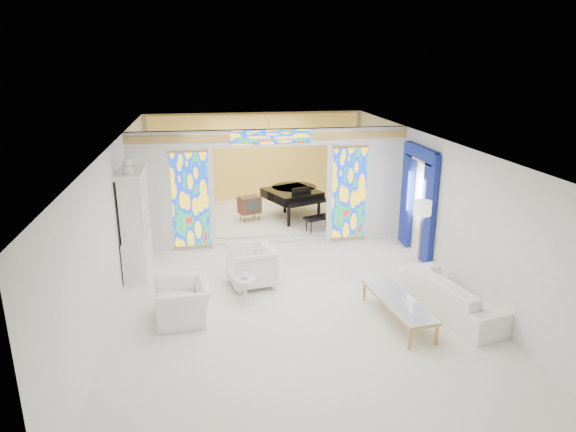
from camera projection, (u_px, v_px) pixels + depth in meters
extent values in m
plane|color=white|center=(283.00, 274.00, 11.62)|extent=(12.00, 12.00, 0.00)
cube|color=white|center=(283.00, 142.00, 10.73)|extent=(7.00, 12.00, 0.02)
cube|color=silver|center=(255.00, 159.00, 16.83)|extent=(7.00, 0.02, 3.00)
cube|color=silver|center=(367.00, 368.00, 5.52)|extent=(7.00, 0.02, 3.00)
cube|color=silver|center=(116.00, 218.00, 10.64)|extent=(0.02, 12.00, 3.00)
cube|color=silver|center=(434.00, 203.00, 11.71)|extent=(0.02, 12.00, 3.00)
cube|color=silver|center=(171.00, 192.00, 12.68)|extent=(2.00, 0.18, 3.00)
cube|color=silver|center=(366.00, 184.00, 13.44)|extent=(2.00, 0.18, 3.00)
cube|color=silver|center=(271.00, 137.00, 12.67)|extent=(3.00, 0.18, 0.40)
cube|color=white|center=(212.00, 199.00, 12.80)|extent=(0.12, 0.06, 2.60)
cube|color=white|center=(329.00, 194.00, 13.26)|extent=(0.12, 0.06, 2.60)
cube|color=white|center=(271.00, 144.00, 12.62)|extent=(3.24, 0.06, 0.12)
cube|color=gold|center=(271.00, 137.00, 12.57)|extent=(7.00, 0.05, 0.18)
cube|color=gold|center=(191.00, 200.00, 12.71)|extent=(0.90, 0.04, 2.40)
cube|color=gold|center=(349.00, 194.00, 13.33)|extent=(0.90, 0.04, 2.40)
cube|color=gold|center=(271.00, 137.00, 12.56)|extent=(2.00, 0.04, 0.34)
cube|color=white|center=(263.00, 217.00, 15.46)|extent=(6.80, 3.80, 0.18)
cube|color=#ECBA52|center=(256.00, 159.00, 16.72)|extent=(6.70, 0.10, 2.90)
cylinder|color=#BB8841|center=(269.00, 135.00, 14.66)|extent=(0.48, 0.48, 0.30)
cube|color=navy|center=(429.00, 209.00, 11.79)|extent=(0.12, 0.55, 2.60)
cube|color=navy|center=(407.00, 195.00, 13.01)|extent=(0.12, 0.55, 2.60)
cube|color=navy|center=(421.00, 153.00, 12.04)|extent=(0.14, 1.70, 0.30)
cube|color=#DCBA4D|center=(421.00, 160.00, 12.10)|extent=(0.12, 1.50, 0.06)
cube|color=white|center=(138.00, 254.00, 11.56)|extent=(0.50, 1.40, 0.90)
cube|color=white|center=(133.00, 205.00, 11.22)|extent=(0.44, 1.30, 1.40)
cube|color=white|center=(144.00, 205.00, 11.25)|extent=(0.01, 1.20, 1.30)
cube|color=white|center=(130.00, 172.00, 11.00)|extent=(0.56, 1.46, 0.08)
cylinder|color=white|center=(128.00, 170.00, 10.63)|extent=(0.22, 0.22, 0.16)
sphere|color=white|center=(127.00, 162.00, 10.58)|extent=(0.20, 0.20, 0.20)
imported|color=silver|center=(183.00, 301.00, 9.52)|extent=(1.08, 1.21, 0.73)
imported|color=white|center=(251.00, 266.00, 10.94)|extent=(1.10, 1.08, 0.87)
imported|color=white|center=(453.00, 294.00, 9.81)|extent=(1.50, 2.62, 0.72)
cylinder|color=white|center=(245.00, 279.00, 10.11)|extent=(0.44, 0.44, 0.03)
cylinder|color=white|center=(245.00, 291.00, 10.18)|extent=(0.07, 0.07, 0.50)
cylinder|color=white|center=(246.00, 302.00, 10.26)|extent=(0.29, 0.29, 0.03)
imported|color=silver|center=(245.00, 274.00, 10.08)|extent=(0.21, 0.21, 0.17)
cube|color=white|center=(398.00, 300.00, 9.42)|extent=(0.80, 2.02, 0.04)
cube|color=#BB8841|center=(398.00, 301.00, 9.43)|extent=(0.84, 2.06, 0.03)
cube|color=#BB8841|center=(410.00, 339.00, 8.56)|extent=(0.05, 0.05, 0.40)
cube|color=#BB8841|center=(437.00, 334.00, 8.70)|extent=(0.05, 0.05, 0.40)
cube|color=#BB8841|center=(364.00, 292.00, 10.28)|extent=(0.05, 0.05, 0.40)
cube|color=#BB8841|center=(387.00, 289.00, 10.42)|extent=(0.05, 0.05, 0.40)
cylinder|color=#BB8841|center=(417.00, 268.00, 11.87)|extent=(0.32, 0.32, 0.03)
cylinder|color=#BB8841|center=(420.00, 239.00, 11.65)|extent=(0.03, 0.03, 1.50)
cylinder|color=white|center=(422.00, 208.00, 11.44)|extent=(0.46, 0.46, 0.32)
cube|color=black|center=(292.00, 194.00, 14.88)|extent=(1.78, 1.83, 0.26)
cylinder|color=black|center=(294.00, 191.00, 15.28)|extent=(1.73, 1.73, 0.26)
cube|color=black|center=(308.00, 202.00, 14.22)|extent=(1.26, 0.73, 0.09)
cube|color=beige|center=(309.00, 202.00, 14.15)|extent=(1.10, 0.52, 0.03)
cube|color=black|center=(301.00, 191.00, 14.41)|extent=(0.61, 0.27, 0.23)
cube|color=black|center=(319.00, 217.00, 13.86)|extent=(0.89, 0.61, 0.07)
cylinder|color=black|center=(289.00, 216.00, 14.23)|extent=(0.12, 0.12, 0.57)
cylinder|color=black|center=(319.00, 211.00, 14.73)|extent=(0.12, 0.12, 0.57)
cylinder|color=black|center=(285.00, 203.00, 15.50)|extent=(0.12, 0.12, 0.57)
cube|color=brown|center=(249.00, 205.00, 14.73)|extent=(0.70, 0.59, 0.48)
cube|color=#343836|center=(253.00, 206.00, 14.55)|extent=(0.37, 0.16, 0.31)
cone|color=brown|center=(245.00, 219.00, 14.60)|extent=(0.04, 0.04, 0.21)
cone|color=brown|center=(259.00, 216.00, 14.82)|extent=(0.04, 0.04, 0.21)
cone|color=brown|center=(240.00, 216.00, 14.84)|extent=(0.04, 0.04, 0.21)
cone|color=brown|center=(255.00, 214.00, 15.06)|extent=(0.04, 0.04, 0.21)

